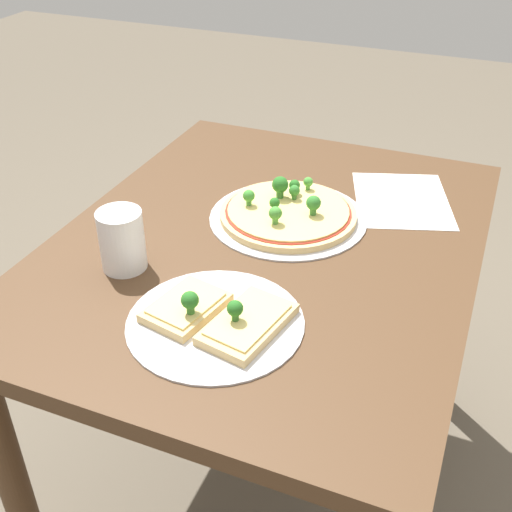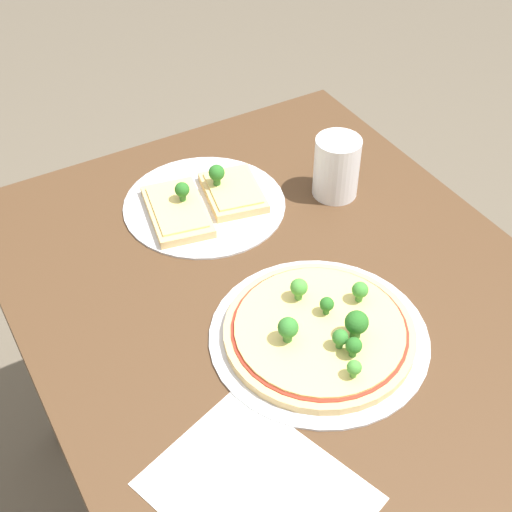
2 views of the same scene
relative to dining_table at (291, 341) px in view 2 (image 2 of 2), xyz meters
name	(u,v)px [view 2 (image 2 of 2)]	position (x,y,z in m)	size (l,w,h in m)	color
dining_table	(291,341)	(0.00, 0.00, 0.00)	(1.04, 0.82, 0.72)	#4C331E
pizza_tray_whole	(320,332)	(0.09, -0.01, 0.12)	(0.33, 0.33, 0.07)	silver
pizza_tray_slice	(203,202)	(-0.28, -0.02, 0.12)	(0.30, 0.30, 0.06)	silver
drinking_cup	(337,167)	(-0.19, 0.21, 0.16)	(0.08, 0.08, 0.12)	white
paper_menu	(258,491)	(0.26, -0.22, 0.11)	(0.26, 0.20, 0.00)	white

